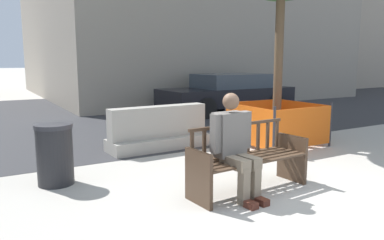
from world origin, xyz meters
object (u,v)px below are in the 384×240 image
jersey_barrier_centre (159,131)px  car_sedan_mid (228,93)px  street_bench (248,162)px  trash_bin (55,154)px  seated_person (234,143)px  construction_fence (276,122)px

jersey_barrier_centre → car_sedan_mid: (4.28, 3.65, 0.32)m
street_bench → trash_bin: street_bench is taller
street_bench → trash_bin: bearing=144.0°
seated_person → car_sedan_mid: bearing=54.9°
jersey_barrier_centre → trash_bin: size_ratio=2.37×
seated_person → construction_fence: seated_person is taller
street_bench → seated_person: (-0.29, -0.08, 0.29)m
trash_bin → car_sedan_mid: bearing=37.2°
street_bench → car_sedan_mid: size_ratio=0.37×
seated_person → construction_fence: (2.61, 2.06, -0.24)m
construction_fence → jersey_barrier_centre: bearing=160.5°
seated_person → car_sedan_mid: seated_person is taller
street_bench → jersey_barrier_centre: 2.80m
jersey_barrier_centre → trash_bin: (-2.16, -1.24, 0.09)m
jersey_barrier_centre → car_sedan_mid: size_ratio=0.44×
jersey_barrier_centre → trash_bin: bearing=-150.3°
seated_person → jersey_barrier_centre: size_ratio=0.65×
seated_person → jersey_barrier_centre: seated_person is taller
street_bench → construction_fence: size_ratio=1.11×
construction_fence → trash_bin: (-4.47, -0.42, -0.02)m
car_sedan_mid → construction_fence: bearing=-113.8°
street_bench → jersey_barrier_centre: bearing=89.7°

